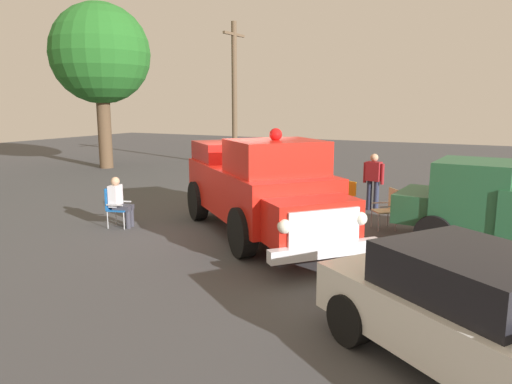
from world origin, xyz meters
The scene contains 11 objects.
ground_plane centered at (0.00, 0.00, 0.00)m, with size 60.00×60.00×0.00m, color #424244.
vintage_fire_truck centered at (-0.78, 0.05, 1.20)m, with size 5.92×5.53×2.59m.
classic_hot_rod centered at (-5.97, 4.49, 0.75)m, with size 4.64×4.00×1.46m.
lawn_chair_near_truck centered at (2.80, 1.14, 0.59)m, with size 0.62×0.62×1.02m.
lawn_chair_by_car centered at (-2.14, -2.47, 0.59)m, with size 0.62×0.62×1.02m.
lawn_chair_spare centered at (-3.43, -1.88, 0.59)m, with size 0.69×0.69×1.02m.
spectator_seated centered at (2.68, 1.10, 0.70)m, with size 0.62×0.51×1.29m.
spectator_standing centered at (-2.55, -3.83, 0.96)m, with size 0.65×0.33×1.68m.
oak_tree_left centered at (11.35, -7.26, 5.36)m, with size 4.66×4.66×7.74m.
utility_pole centered at (6.10, -10.74, 3.63)m, with size 0.26×1.70×6.97m.
traffic_cone centered at (-4.97, 1.50, 0.31)m, with size 0.40×0.40×0.64m.
Camera 1 is at (-5.88, 10.08, 3.11)m, focal length 33.67 mm.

